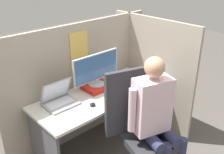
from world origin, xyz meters
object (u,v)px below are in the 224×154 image
Objects in this scene: paper_box at (97,86)px; person at (156,115)px; monitor at (96,69)px; stapler at (136,71)px; coffee_mug at (123,74)px; carrot_toy at (127,92)px; office_chair at (139,127)px; laptop at (59,100)px.

paper_box is 0.89m from person.
person is (-0.03, -0.89, -0.18)m from monitor.
monitor is 0.71m from stapler.
person is at bearing -92.07° from monitor.
coffee_mug is (0.46, 0.89, -0.03)m from person.
monitor is 6.82× the size of coffee_mug.
office_chair is at bearing -121.97° from carrot_toy.
person is 1.00m from coffee_mug.
coffee_mug is (-0.24, 0.01, 0.02)m from stapler.
laptop is 0.85m from office_chair.
person is (0.48, -0.88, 0.02)m from laptop.
paper_box is 0.43m from coffee_mug.
laptop is 0.75m from carrot_toy.
monitor is 1.86× the size of laptop.
monitor is 0.55m from laptop.
monitor is 0.47× the size of person.
person is at bearing -92.08° from paper_box.
stapler is 0.13× the size of person.
coffee_mug is (0.43, -0.00, -0.21)m from monitor.
person reaches higher than laptop.
laptop is 0.29× the size of office_chair.
stapler is at bearing -1.57° from coffee_mug.
paper_box is 0.22m from monitor.
laptop is at bearing 153.63° from carrot_toy.
carrot_toy is 1.34× the size of coffee_mug.
person reaches higher than coffee_mug.
person reaches higher than office_chair.
stapler is 0.24m from coffee_mug.
stapler is at bearing 0.01° from laptop.
laptop is 3.67× the size of coffee_mug.
paper_box is 0.92× the size of laptop.
person reaches higher than stapler.
monitor reaches higher than paper_box.
stapler is 0.15× the size of office_chair.
monitor reaches higher than coffee_mug.
person is at bearing -72.11° from office_chair.
monitor is 5.08× the size of carrot_toy.
laptop is at bearing 118.50° from person.
paper_box is 0.67m from stapler.
coffee_mug is (0.43, 0.00, 0.02)m from paper_box.
stapler is at bearing 33.06° from carrot_toy.
coffee_mug is at bearing 51.16° from carrot_toy.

